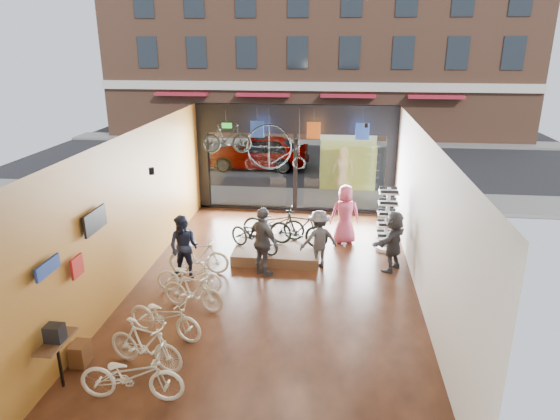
% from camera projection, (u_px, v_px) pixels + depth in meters
% --- Properties ---
extents(ground_plane, '(7.00, 12.00, 0.04)m').
position_uv_depth(ground_plane, '(275.00, 286.00, 12.58)').
color(ground_plane, black).
rests_on(ground_plane, ground).
extents(ceiling, '(7.00, 12.00, 0.04)m').
position_uv_depth(ceiling, '(274.00, 135.00, 11.34)').
color(ceiling, black).
rests_on(ceiling, ground).
extents(wall_left, '(0.04, 12.00, 3.80)m').
position_uv_depth(wall_left, '(134.00, 209.00, 12.33)').
color(wall_left, '#AA7922').
rests_on(wall_left, ground).
extents(wall_right, '(0.04, 12.00, 3.80)m').
position_uv_depth(wall_right, '(425.00, 220.00, 11.58)').
color(wall_right, beige).
rests_on(wall_right, ground).
extents(wall_back, '(7.00, 0.04, 3.80)m').
position_uv_depth(wall_back, '(216.00, 371.00, 6.30)').
color(wall_back, beige).
rests_on(wall_back, ground).
extents(storefront, '(7.00, 0.26, 3.80)m').
position_uv_depth(storefront, '(295.00, 159.00, 17.60)').
color(storefront, black).
rests_on(storefront, ground).
extents(exit_sign, '(0.35, 0.06, 0.18)m').
position_uv_depth(exit_sign, '(227.00, 125.00, 17.38)').
color(exit_sign, '#198C26').
rests_on(exit_sign, storefront).
extents(street_road, '(30.00, 18.00, 0.02)m').
position_uv_depth(street_road, '(309.00, 156.00, 26.68)').
color(street_road, black).
rests_on(street_road, ground).
extents(sidewalk_near, '(30.00, 2.40, 0.12)m').
position_uv_depth(sidewalk_near, '(298.00, 198.00, 19.32)').
color(sidewalk_near, slate).
rests_on(sidewalk_near, ground).
extents(sidewalk_far, '(30.00, 2.00, 0.12)m').
position_uv_depth(sidewalk_far, '(313.00, 141.00, 30.42)').
color(sidewalk_far, slate).
rests_on(sidewalk_far, ground).
extents(opposite_building, '(26.00, 5.00, 14.00)m').
position_uv_depth(opposite_building, '(317.00, 21.00, 30.54)').
color(opposite_building, brown).
rests_on(opposite_building, ground).
extents(street_car, '(4.79, 1.93, 1.63)m').
position_uv_depth(street_car, '(259.00, 152.00, 23.84)').
color(street_car, gray).
rests_on(street_car, street_road).
extents(box_truck, '(2.33, 7.00, 2.76)m').
position_uv_depth(box_truck, '(347.00, 146.00, 22.27)').
color(box_truck, silver).
rests_on(box_truck, street_road).
extents(floor_bike_0, '(1.83, 0.71, 0.95)m').
position_uv_depth(floor_bike_0, '(132.00, 375.00, 8.45)').
color(floor_bike_0, beige).
rests_on(floor_bike_0, ground_plane).
extents(floor_bike_1, '(1.68, 0.88, 0.97)m').
position_uv_depth(floor_bike_1, '(145.00, 344.00, 9.30)').
color(floor_bike_1, beige).
rests_on(floor_bike_1, ground_plane).
extents(floor_bike_2, '(1.84, 1.08, 0.91)m').
position_uv_depth(floor_bike_2, '(165.00, 316.00, 10.29)').
color(floor_bike_2, beige).
rests_on(floor_bike_2, ground_plane).
extents(floor_bike_3, '(1.60, 0.80, 0.92)m').
position_uv_depth(floor_bike_3, '(193.00, 291.00, 11.33)').
color(floor_bike_3, beige).
rests_on(floor_bike_3, ground_plane).
extents(floor_bike_4, '(1.63, 0.57, 0.85)m').
position_uv_depth(floor_bike_4, '(189.00, 276.00, 12.13)').
color(floor_bike_4, beige).
rests_on(floor_bike_4, ground_plane).
extents(floor_bike_5, '(1.62, 0.54, 0.96)m').
position_uv_depth(floor_bike_5, '(199.00, 256.00, 13.09)').
color(floor_bike_5, beige).
rests_on(floor_bike_5, ground_plane).
extents(display_platform, '(2.40, 1.80, 0.30)m').
position_uv_depth(display_platform, '(278.00, 251.00, 14.27)').
color(display_platform, '#45281B').
rests_on(display_platform, ground_plane).
extents(display_bike_left, '(1.77, 1.42, 0.90)m').
position_uv_depth(display_bike_left, '(254.00, 235.00, 13.80)').
color(display_bike_left, black).
rests_on(display_bike_left, display_platform).
extents(display_bike_mid, '(1.79, 0.83, 1.04)m').
position_uv_depth(display_bike_mid, '(298.00, 229.00, 14.07)').
color(display_bike_mid, black).
rests_on(display_bike_mid, display_platform).
extents(display_bike_right, '(1.89, 0.80, 0.97)m').
position_uv_depth(display_bike_right, '(274.00, 223.00, 14.63)').
color(display_bike_right, black).
rests_on(display_bike_right, display_platform).
extents(customer_1, '(0.92, 0.78, 1.68)m').
position_uv_depth(customer_1, '(184.00, 247.00, 12.75)').
color(customer_1, '#161C33').
rests_on(customer_1, ground_plane).
extents(customer_2, '(1.11, 1.07, 1.86)m').
position_uv_depth(customer_2, '(263.00, 242.00, 12.85)').
color(customer_2, '#3F3F44').
rests_on(customer_2, ground_plane).
extents(customer_3, '(1.18, 0.93, 1.61)m').
position_uv_depth(customer_3, '(319.00, 239.00, 13.38)').
color(customer_3, '#3F3F44').
rests_on(customer_3, ground_plane).
extents(customer_4, '(0.96, 0.70, 1.81)m').
position_uv_depth(customer_4, '(345.00, 214.00, 14.96)').
color(customer_4, '#CC4C72').
rests_on(customer_4, ground_plane).
extents(customer_5, '(1.24, 1.56, 1.66)m').
position_uv_depth(customer_5, '(393.00, 241.00, 13.20)').
color(customer_5, '#3F3F44').
rests_on(customer_5, ground_plane).
extents(sunglasses_rack, '(0.66, 0.59, 1.90)m').
position_uv_depth(sunglasses_rack, '(387.00, 219.00, 14.42)').
color(sunglasses_rack, white).
rests_on(sunglasses_rack, ground_plane).
extents(wall_merch, '(0.40, 2.40, 2.60)m').
position_uv_depth(wall_merch, '(70.00, 300.00, 9.22)').
color(wall_merch, navy).
rests_on(wall_merch, wall_left).
extents(penny_farthing, '(1.88, 0.06, 1.50)m').
position_uv_depth(penny_farthing, '(278.00, 149.00, 16.33)').
color(penny_farthing, black).
rests_on(penny_farthing, ceiling).
extents(hung_bike, '(1.63, 0.71, 0.95)m').
position_uv_depth(hung_bike, '(226.00, 138.00, 15.80)').
color(hung_bike, black).
rests_on(hung_bike, ceiling).
extents(jersey_left, '(0.45, 0.03, 0.55)m').
position_uv_depth(jersey_left, '(257.00, 129.00, 16.61)').
color(jersey_left, '#1E3F99').
rests_on(jersey_left, ceiling).
extents(jersey_mid, '(0.45, 0.03, 0.55)m').
position_uv_depth(jersey_mid, '(314.00, 130.00, 16.41)').
color(jersey_mid, '#CC5919').
rests_on(jersey_mid, ceiling).
extents(jersey_right, '(0.45, 0.03, 0.55)m').
position_uv_depth(jersey_right, '(362.00, 131.00, 16.24)').
color(jersey_right, '#1E3F99').
rests_on(jersey_right, ceiling).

